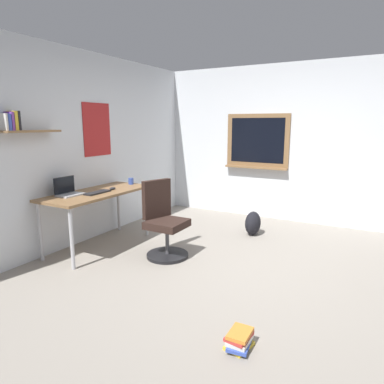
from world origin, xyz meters
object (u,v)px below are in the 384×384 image
(coffee_mug, at_px, (131,181))
(book_stack_on_floor, at_px, (239,340))
(keyboard, at_px, (98,193))
(backpack, at_px, (253,223))
(desk, at_px, (97,197))
(computer_mouse, at_px, (112,188))
(laptop, at_px, (68,191))
(office_chair, at_px, (164,224))

(coffee_mug, distance_m, book_stack_on_floor, 3.07)
(keyboard, xyz_separation_m, backpack, (1.56, -1.56, -0.59))
(desk, relative_size, computer_mouse, 14.61)
(coffee_mug, bearing_deg, backpack, -63.05)
(book_stack_on_floor, bearing_deg, keyboard, 66.48)
(keyboard, height_order, backpack, keyboard)
(laptop, distance_m, coffee_mug, 1.02)
(computer_mouse, bearing_deg, backpack, -50.76)
(office_chair, distance_m, coffee_mug, 1.11)
(backpack, bearing_deg, laptop, 135.38)
(backpack, bearing_deg, desk, 132.00)
(keyboard, xyz_separation_m, coffee_mug, (0.74, 0.05, 0.04))
(laptop, xyz_separation_m, book_stack_on_floor, (-0.76, -2.59, -0.74))
(backpack, bearing_deg, book_stack_on_floor, -162.86)
(computer_mouse, height_order, backpack, computer_mouse)
(laptop, bearing_deg, backpack, -44.62)
(laptop, distance_m, computer_mouse, 0.60)
(office_chair, relative_size, book_stack_on_floor, 3.72)
(desk, distance_m, office_chair, 0.99)
(keyboard, height_order, computer_mouse, computer_mouse)
(laptop, xyz_separation_m, backpack, (1.82, -1.80, -0.63))
(keyboard, bearing_deg, desk, 47.04)
(keyboard, relative_size, backpack, 1.04)
(backpack, height_order, book_stack_on_floor, backpack)
(desk, height_order, book_stack_on_floor, desk)
(desk, distance_m, keyboard, 0.14)
(office_chair, xyz_separation_m, computer_mouse, (0.05, 0.86, 0.37))
(laptop, bearing_deg, office_chair, -65.64)
(computer_mouse, relative_size, coffee_mug, 1.13)
(computer_mouse, bearing_deg, book_stack_on_floor, -118.99)
(office_chair, xyz_separation_m, coffee_mug, (0.51, 0.91, 0.39))
(laptop, xyz_separation_m, keyboard, (0.27, -0.24, -0.04))
(keyboard, xyz_separation_m, book_stack_on_floor, (-1.03, -2.36, -0.70))
(desk, bearing_deg, laptop, 155.78)
(office_chair, xyz_separation_m, laptop, (-0.50, 1.10, 0.40))
(office_chair, bearing_deg, coffee_mug, 60.93)
(laptop, bearing_deg, keyboard, -41.52)
(desk, height_order, laptop, laptop)
(book_stack_on_floor, bearing_deg, desk, 65.68)
(book_stack_on_floor, bearing_deg, computer_mouse, 61.01)
(office_chair, height_order, book_stack_on_floor, office_chair)
(laptop, xyz_separation_m, computer_mouse, (0.55, -0.24, -0.04))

